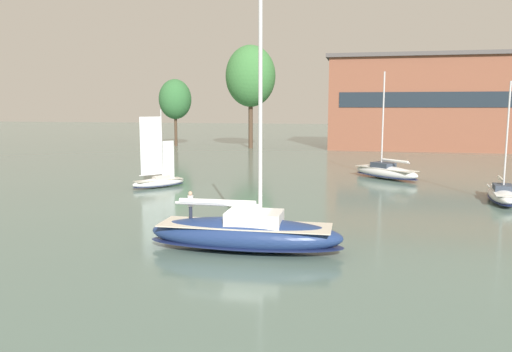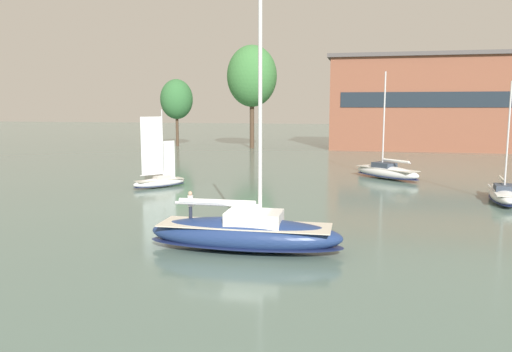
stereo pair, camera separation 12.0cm
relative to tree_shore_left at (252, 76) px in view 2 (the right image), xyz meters
The scene contains 8 objects.
ground_plane 70.57m from the tree_shore_left, 77.45° to the right, with size 400.00×400.00×0.00m, color slate.
waterfront_building 35.18m from the tree_shore_left, ahead, with size 40.19×14.69×17.54m.
tree_shore_left is the anchor object (origin of this frame).
tree_shore_center 16.83m from the tree_shore_left, behind, with size 6.57×6.57×13.53m.
sailboat_main 70.37m from the tree_shore_left, 77.42° to the right, with size 11.32×3.40×15.45m.
sailboat_moored_near_marina 49.53m from the tree_shore_left, 88.44° to the right, with size 4.90×5.38×7.85m.
sailboat_moored_far_slip 60.37m from the tree_shore_left, 55.57° to the right, with size 2.88×7.63×10.25m.
sailboat_moored_outer_mooring 45.63m from the tree_shore_left, 56.63° to the right, with size 8.06×7.73×12.00m.
Camera 2 is at (6.60, -26.93, 8.24)m, focal length 35.00 mm.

